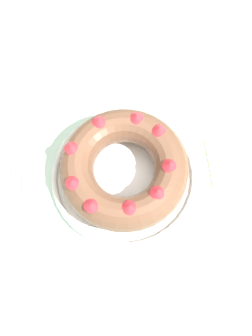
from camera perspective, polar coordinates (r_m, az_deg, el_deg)
ground_plane at (r=1.56m, az=-0.48°, el=-10.98°), size 8.00×8.00×0.00m
dining_table at (r=0.89m, az=-0.82°, el=-3.70°), size 1.51×1.26×0.76m
serving_dish at (r=0.82m, az=0.00°, el=-1.08°), size 0.30×0.30×0.02m
bundt_cake at (r=0.78m, az=-0.01°, el=0.02°), size 0.26×0.26×0.08m
fork at (r=0.86m, az=-15.65°, el=-0.62°), size 0.02×0.20×0.01m
serving_knife at (r=0.86m, az=-17.62°, el=-2.73°), size 0.02×0.23×0.01m
cake_knife at (r=0.85m, az=-13.94°, el=-1.37°), size 0.02×0.19×0.01m
napkin at (r=0.88m, az=17.13°, el=1.24°), size 0.16×0.12×0.00m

